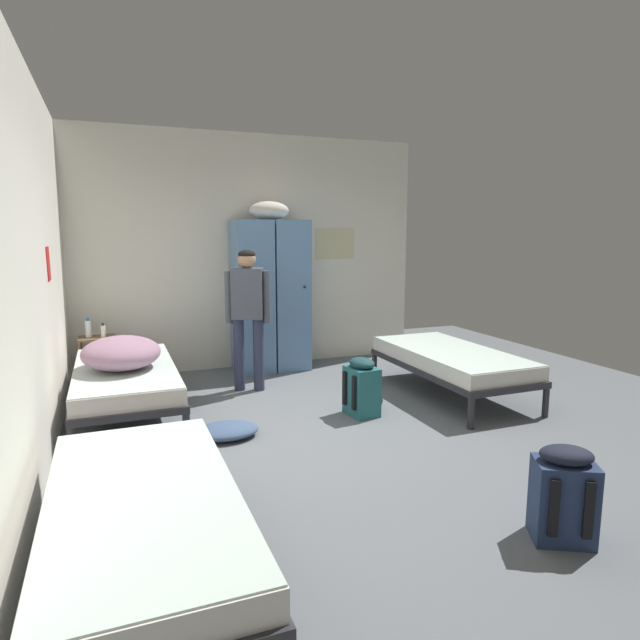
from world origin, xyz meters
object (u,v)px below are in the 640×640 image
bed_left_front (144,512)px  bed_left_rear (126,378)px  locker_bank (270,293)px  clothes_pile_denim (226,431)px  lotion_bottle (103,331)px  water_bottle (88,328)px  backpack_navy (563,495)px  shelf_unit (98,357)px  bed_right (451,360)px  backpack_teal (363,388)px  person_traveler (248,307)px  bedding_heap (121,353)px

bed_left_front → bed_left_rear: bearing=90.0°
locker_bank → clothes_pile_denim: (-1.00, -2.06, -0.91)m
bed_left_rear → lotion_bottle: (-0.18, 1.11, 0.26)m
bed_left_front → water_bottle: 3.79m
water_bottle → backpack_navy: (2.53, -4.20, -0.41)m
shelf_unit → lotion_bottle: bearing=-29.7°
bed_right → water_bottle: size_ratio=8.87×
shelf_unit → lotion_bottle: size_ratio=3.66×
bed_left_front → backpack_teal: (2.07, 1.86, -0.12)m
bed_left_rear → bed_right: (3.21, -0.50, 0.00)m
bed_left_rear → lotion_bottle: bearing=99.2°
person_traveler → backpack_teal: size_ratio=2.77×
bed_left_front → bedding_heap: size_ratio=2.43×
bed_right → backpack_navy: backpack_navy is taller
bed_left_rear → bedding_heap: size_ratio=2.43×
clothes_pile_denim → bedding_heap: bearing=135.9°
lotion_bottle → bed_right: bearing=-25.5°
bed_left_rear → locker_bank: bearing=34.9°
backpack_teal → bed_right: bearing=11.4°
bedding_heap → shelf_unit: bearing=100.3°
bed_left_rear → clothes_pile_denim: (0.75, -0.84, -0.32)m
bed_left_rear → person_traveler: size_ratio=1.25×
bedding_heap → backpack_teal: size_ratio=1.42×
backpack_navy → person_traveler: bearing=105.0°
lotion_bottle → backpack_teal: bearing=-39.3°
shelf_unit → backpack_navy: bearing=-59.6°
lotion_bottle → clothes_pile_denim: bearing=-64.4°
locker_bank → water_bottle: locker_bank is taller
bed_right → clothes_pile_denim: 2.50m
bed_left_front → clothes_pile_denim: (0.75, 1.75, -0.32)m
person_traveler → lotion_bottle: (-1.45, 0.67, -0.28)m
bedding_heap → backpack_teal: 2.23m
person_traveler → lotion_bottle: 1.63m
bed_right → clothes_pile_denim: bed_right is taller
backpack_navy → shelf_unit: bearing=120.4°
backpack_teal → backpack_navy: size_ratio=1.00×
water_bottle → locker_bank: bearing=1.5°
person_traveler → clothes_pile_denim: person_traveler is taller
locker_bank → backpack_navy: (0.44, -4.25, -0.71)m
shelf_unit → backpack_navy: (2.45, -4.18, -0.09)m
bed_left_front → backpack_teal: 2.79m
bedding_heap → clothes_pile_denim: 1.23m
bed_left_rear → backpack_navy: bearing=-54.0°
bed_left_front → bedding_heap: 2.52m
person_traveler → backpack_navy: size_ratio=2.77×
locker_bank → water_bottle: bearing=-178.5°
backpack_teal → clothes_pile_denim: bearing=-175.4°
bed_left_front → water_bottle: water_bottle is taller
bed_left_rear → bed_right: 3.25m
person_traveler → clothes_pile_denim: (-0.52, -1.28, -0.86)m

